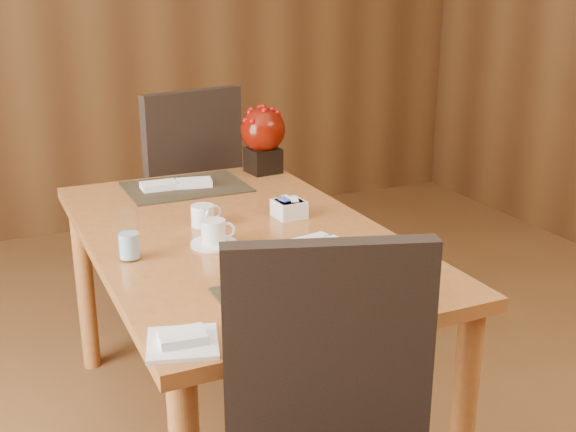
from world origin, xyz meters
name	(u,v)px	position (x,y,z in m)	size (l,w,h in m)	color
dining_table	(237,260)	(0.00, 0.60, 0.65)	(0.90, 1.50, 0.75)	#A8642E
placemat_near	(314,298)	(0.00, 0.05, 0.75)	(0.45, 0.33, 0.01)	black
placemat_far	(186,187)	(0.00, 1.15, 0.75)	(0.45, 0.33, 0.01)	black
soup_setting	(316,277)	(0.01, 0.05, 0.81)	(0.33, 0.33, 0.12)	white
coffee_cup	(213,234)	(-0.10, 0.52, 0.78)	(0.14, 0.14, 0.08)	white
water_glass	(129,235)	(-0.36, 0.51, 0.82)	(0.06, 0.06, 0.15)	white
creamer_jug	(203,216)	(-0.08, 0.70, 0.78)	(0.10, 0.10, 0.07)	white
sugar_caddy	(289,209)	(0.21, 0.67, 0.78)	(0.10, 0.10, 0.06)	white
berry_decor	(263,136)	(0.36, 1.24, 0.90)	(0.18, 0.18, 0.27)	black
napkins_far	(179,184)	(-0.03, 1.15, 0.77)	(0.27, 0.10, 0.02)	white
bread_plate	(183,343)	(-0.37, -0.04, 0.76)	(0.15, 0.15, 0.01)	white
far_chair	(181,188)	(0.13, 1.67, 0.60)	(0.59, 0.59, 1.06)	black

